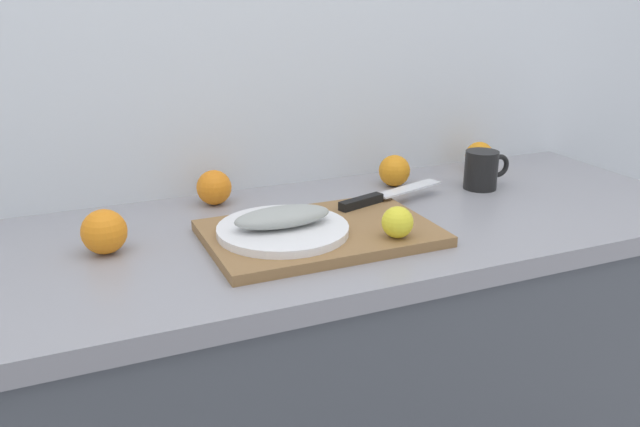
# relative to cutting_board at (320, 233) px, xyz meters

# --- Properties ---
(back_wall) EXTENTS (3.20, 0.05, 2.50)m
(back_wall) POSITION_rel_cutting_board_xyz_m (-0.12, 0.38, 0.34)
(back_wall) COLOR silver
(back_wall) RESTS_ON ground_plane
(cutting_board) EXTENTS (0.43, 0.28, 0.02)m
(cutting_board) POSITION_rel_cutting_board_xyz_m (0.00, 0.00, 0.00)
(cutting_board) COLOR olive
(cutting_board) RESTS_ON kitchen_counter
(white_plate) EXTENTS (0.25, 0.25, 0.01)m
(white_plate) POSITION_rel_cutting_board_xyz_m (-0.07, 0.00, 0.02)
(white_plate) COLOR white
(white_plate) RESTS_ON cutting_board
(fish_fillet) EXTENTS (0.18, 0.08, 0.04)m
(fish_fillet) POSITION_rel_cutting_board_xyz_m (-0.07, 0.00, 0.04)
(fish_fillet) COLOR #999E99
(fish_fillet) RESTS_ON white_plate
(chef_knife) EXTENTS (0.29, 0.11, 0.02)m
(chef_knife) POSITION_rel_cutting_board_xyz_m (0.18, 0.10, 0.02)
(chef_knife) COLOR silver
(chef_knife) RESTS_ON cutting_board
(lemon_0) EXTENTS (0.06, 0.06, 0.06)m
(lemon_0) POSITION_rel_cutting_board_xyz_m (0.11, -0.10, 0.04)
(lemon_0) COLOR yellow
(lemon_0) RESTS_ON cutting_board
(coffee_mug_0) EXTENTS (0.12, 0.08, 0.09)m
(coffee_mug_0) POSITION_rel_cutting_board_xyz_m (0.48, 0.14, 0.04)
(coffee_mug_0) COLOR black
(coffee_mug_0) RESTS_ON kitchen_counter
(orange_0) EXTENTS (0.08, 0.08, 0.08)m
(orange_0) POSITION_rel_cutting_board_xyz_m (-0.13, 0.28, 0.03)
(orange_0) COLOR orange
(orange_0) RESTS_ON kitchen_counter
(orange_1) EXTENTS (0.07, 0.07, 0.07)m
(orange_1) POSITION_rel_cutting_board_xyz_m (0.57, 0.28, 0.03)
(orange_1) COLOR orange
(orange_1) RESTS_ON kitchen_counter
(orange_2) EXTENTS (0.08, 0.08, 0.08)m
(orange_2) POSITION_rel_cutting_board_xyz_m (-0.38, 0.09, 0.03)
(orange_2) COLOR orange
(orange_2) RESTS_ON kitchen_counter
(orange_3) EXTENTS (0.07, 0.07, 0.07)m
(orange_3) POSITION_rel_cutting_board_xyz_m (0.30, 0.24, 0.03)
(orange_3) COLOR orange
(orange_3) RESTS_ON kitchen_counter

